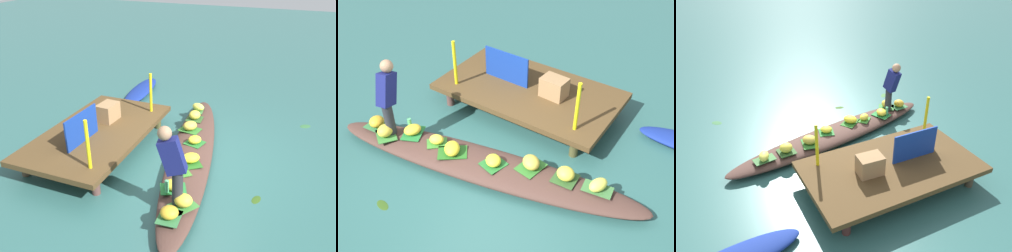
% 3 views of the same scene
% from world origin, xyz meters
% --- Properties ---
extents(canal_water, '(40.00, 40.00, 0.00)m').
position_xyz_m(canal_water, '(0.00, 0.00, 0.00)').
color(canal_water, '#2D5C58').
rests_on(canal_water, ground).
extents(dock_platform, '(3.20, 1.80, 0.42)m').
position_xyz_m(dock_platform, '(-0.28, 1.83, 0.36)').
color(dock_platform, '#503A1F').
rests_on(dock_platform, ground).
extents(vendor_boat, '(5.16, 1.74, 0.25)m').
position_xyz_m(vendor_boat, '(0.00, 0.00, 0.12)').
color(vendor_boat, '#4A3129').
rests_on(vendor_boat, ground).
extents(leaf_mat_0, '(0.38, 0.34, 0.01)m').
position_xyz_m(leaf_mat_0, '(-1.92, -0.31, 0.25)').
color(leaf_mat_0, '#32713F').
rests_on(leaf_mat_0, vendor_boat).
extents(banana_bunch_0, '(0.32, 0.33, 0.17)m').
position_xyz_m(banana_bunch_0, '(-1.92, -0.31, 0.34)').
color(banana_bunch_0, gold).
rests_on(banana_bunch_0, vendor_boat).
extents(leaf_mat_1, '(0.54, 0.51, 0.01)m').
position_xyz_m(leaf_mat_1, '(-0.45, -0.14, 0.25)').
color(leaf_mat_1, '#266320').
rests_on(leaf_mat_1, vendor_boat).
extents(banana_bunch_1, '(0.38, 0.40, 0.17)m').
position_xyz_m(banana_bunch_1, '(-0.45, -0.14, 0.33)').
color(banana_bunch_1, yellow).
rests_on(banana_bunch_1, vendor_boat).
extents(leaf_mat_2, '(0.45, 0.30, 0.01)m').
position_xyz_m(leaf_mat_2, '(1.71, 0.40, 0.25)').
color(leaf_mat_2, '#3C713A').
rests_on(leaf_mat_2, vendor_boat).
extents(banana_bunch_2, '(0.28, 0.35, 0.17)m').
position_xyz_m(banana_bunch_2, '(1.71, 0.40, 0.34)').
color(banana_bunch_2, '#F0E651').
rests_on(banana_bunch_2, vendor_boat).
extents(leaf_mat_3, '(0.38, 0.46, 0.01)m').
position_xyz_m(leaf_mat_3, '(0.71, 0.27, 0.25)').
color(leaf_mat_3, '#306E28').
rests_on(leaf_mat_3, vendor_boat).
extents(banana_bunch_3, '(0.38, 0.38, 0.18)m').
position_xyz_m(banana_bunch_3, '(0.71, 0.27, 0.34)').
color(banana_bunch_3, gold).
rests_on(banana_bunch_3, vendor_boat).
extents(leaf_mat_4, '(0.48, 0.46, 0.01)m').
position_xyz_m(leaf_mat_4, '(-1.62, -0.41, 0.25)').
color(leaf_mat_4, '#377933').
rests_on(leaf_mat_4, vendor_boat).
extents(banana_bunch_4, '(0.28, 0.31, 0.19)m').
position_xyz_m(banana_bunch_4, '(-1.62, -0.41, 0.35)').
color(banana_bunch_4, gold).
rests_on(banana_bunch_4, vendor_boat).
extents(leaf_mat_5, '(0.39, 0.40, 0.01)m').
position_xyz_m(leaf_mat_5, '(0.22, 0.01, 0.25)').
color(leaf_mat_5, '#266D2C').
rests_on(leaf_mat_5, vendor_boat).
extents(banana_bunch_5, '(0.34, 0.34, 0.14)m').
position_xyz_m(banana_bunch_5, '(0.22, 0.01, 0.32)').
color(banana_bunch_5, yellow).
rests_on(banana_bunch_5, vendor_boat).
extents(leaf_mat_6, '(0.36, 0.36, 0.01)m').
position_xyz_m(leaf_mat_6, '(1.24, 0.34, 0.25)').
color(leaf_mat_6, '#2E5426').
rests_on(leaf_mat_6, vendor_boat).
extents(banana_bunch_6, '(0.31, 0.29, 0.19)m').
position_xyz_m(banana_bunch_6, '(1.24, 0.34, 0.35)').
color(banana_bunch_6, yellow).
rests_on(banana_bunch_6, vendor_boat).
extents(leaf_mat_7, '(0.44, 0.49, 0.01)m').
position_xyz_m(leaf_mat_7, '(-1.29, -0.13, 0.25)').
color(leaf_mat_7, '#227432').
rests_on(leaf_mat_7, vendor_boat).
extents(banana_bunch_7, '(0.32, 0.35, 0.14)m').
position_xyz_m(banana_bunch_7, '(-1.29, -0.13, 0.32)').
color(banana_bunch_7, gold).
rests_on(banana_bunch_7, vendor_boat).
extents(leaf_mat_8, '(0.40, 0.39, 0.01)m').
position_xyz_m(leaf_mat_8, '(-0.80, -0.10, 0.25)').
color(leaf_mat_8, '#3C812F').
rests_on(leaf_mat_8, vendor_boat).
extents(banana_bunch_8, '(0.28, 0.26, 0.15)m').
position_xyz_m(banana_bunch_8, '(-0.80, -0.10, 0.33)').
color(banana_bunch_8, yellow).
rests_on(banana_bunch_8, vendor_boat).
extents(vendor_person, '(0.26, 0.45, 1.24)m').
position_xyz_m(vendor_person, '(-1.60, -0.23, 0.95)').
color(vendor_person, '#28282D').
rests_on(vendor_person, vendor_boat).
extents(water_bottle, '(0.07, 0.07, 0.21)m').
position_xyz_m(water_bottle, '(-1.40, -0.07, 0.35)').
color(water_bottle, '#50AF71').
rests_on(water_bottle, vendor_boat).
extents(market_banner, '(0.92, 0.05, 0.58)m').
position_xyz_m(market_banner, '(-0.78, 1.83, 0.71)').
color(market_banner, navy).
rests_on(market_banner, dock_platform).
extents(railing_post_west, '(0.06, 0.06, 0.85)m').
position_xyz_m(railing_post_west, '(-1.48, 1.23, 0.85)').
color(railing_post_west, yellow).
rests_on(railing_post_west, dock_platform).
extents(railing_post_east, '(0.06, 0.06, 0.85)m').
position_xyz_m(railing_post_east, '(0.92, 1.23, 0.85)').
color(railing_post_east, yellow).
rests_on(railing_post_east, dock_platform).
extents(produce_crate, '(0.46, 0.35, 0.36)m').
position_xyz_m(produce_crate, '(0.20, 1.87, 0.60)').
color(produce_crate, '#98734B').
rests_on(produce_crate, dock_platform).
extents(drifting_plant_0, '(0.26, 0.18, 0.01)m').
position_xyz_m(drifting_plant_0, '(-0.76, -1.35, 0.00)').
color(drifting_plant_0, '#305119').
rests_on(drifting_plant_0, ground).
extents(drifting_plant_1, '(0.31, 0.31, 0.01)m').
position_xyz_m(drifting_plant_1, '(2.30, -1.95, 0.00)').
color(drifting_plant_1, '#336A3A').
rests_on(drifting_plant_1, ground).
extents(drifting_plant_2, '(0.28, 0.29, 0.01)m').
position_xyz_m(drifting_plant_2, '(-2.21, -1.46, 0.00)').
color(drifting_plant_2, '#3C7235').
rests_on(drifting_plant_2, ground).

